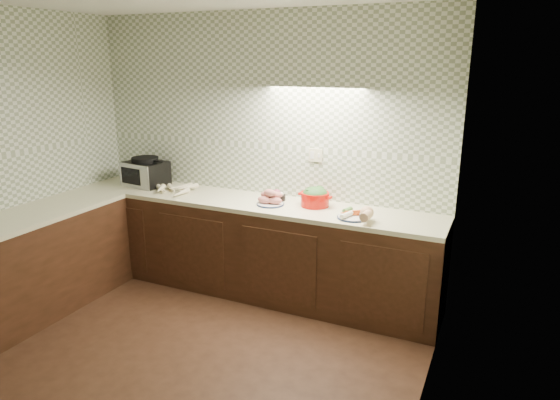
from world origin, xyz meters
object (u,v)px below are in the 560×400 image
at_px(sweet_potato_plate, 270,199).
at_px(dutch_oven, 315,197).
at_px(veg_plate, 359,214).
at_px(toaster_oven, 146,172).
at_px(onion_bowl, 278,196).
at_px(parsnip_pile, 171,188).

relative_size(sweet_potato_plate, dutch_oven, 0.78).
bearing_deg(dutch_oven, sweet_potato_plate, -155.98).
xyz_separation_m(dutch_oven, veg_plate, (0.46, -0.20, -0.04)).
distance_m(toaster_oven, dutch_oven, 1.86).
relative_size(onion_bowl, dutch_oven, 0.43).
distance_m(onion_bowl, veg_plate, 0.88).
xyz_separation_m(onion_bowl, dutch_oven, (0.38, -0.04, 0.05)).
relative_size(parsnip_pile, veg_plate, 1.17).
bearing_deg(onion_bowl, dutch_oven, -5.43).
xyz_separation_m(toaster_oven, parsnip_pile, (0.38, -0.09, -0.11)).
height_order(sweet_potato_plate, onion_bowl, sweet_potato_plate).
bearing_deg(onion_bowl, parsnip_pile, -172.05).
distance_m(sweet_potato_plate, onion_bowl, 0.16).
bearing_deg(toaster_oven, sweet_potato_plate, 4.04).
bearing_deg(toaster_oven, onion_bowl, 10.25).
bearing_deg(sweet_potato_plate, parsnip_pile, 179.62).
height_order(onion_bowl, dutch_oven, dutch_oven).
xyz_separation_m(sweet_potato_plate, onion_bowl, (-0.00, 0.16, -0.01)).
relative_size(sweet_potato_plate, onion_bowl, 1.81).
bearing_deg(parsnip_pile, onion_bowl, 7.95).
relative_size(parsnip_pile, dutch_oven, 1.22).
bearing_deg(parsnip_pile, sweet_potato_plate, -0.38).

